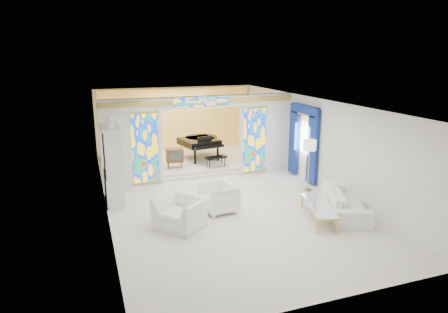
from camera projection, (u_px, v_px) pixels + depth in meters
name	position (u px, v px, depth m)	size (l,w,h in m)	color
floor	(220.00, 196.00, 12.84)	(12.00, 12.00, 0.00)	white
ceiling	(219.00, 103.00, 12.08)	(7.00, 12.00, 0.02)	white
wall_back	(176.00, 121.00, 17.93)	(7.00, 0.02, 3.00)	silver
wall_front	(330.00, 227.00, 6.99)	(7.00, 0.02, 3.00)	silver
wall_left	(103.00, 160.00, 11.33)	(0.02, 12.00, 3.00)	silver
wall_right	(316.00, 142.00, 13.59)	(0.02, 12.00, 3.00)	silver
partition_wall	(201.00, 134.00, 14.24)	(7.00, 0.22, 3.00)	silver
stained_glass_left	(145.00, 149.00, 13.58)	(0.90, 0.04, 2.40)	gold
stained_glass_right	(254.00, 140.00, 14.89)	(0.90, 0.04, 2.40)	gold
stained_glass_transom	(202.00, 102.00, 13.85)	(2.00, 0.04, 0.34)	gold
alcove_platform	(188.00, 161.00, 16.55)	(6.80, 3.80, 0.18)	white
gold_curtain_back	(177.00, 121.00, 17.82)	(6.70, 0.10, 2.90)	#F5C055
chandelier	(192.00, 102.00, 15.91)	(0.48, 0.48, 0.30)	gold
blue_drapes	(303.00, 137.00, 14.18)	(0.14, 1.85, 2.65)	navy
china_cabinet	(112.00, 165.00, 12.05)	(0.56, 1.46, 2.72)	silver
armchair_left	(181.00, 213.00, 10.47)	(1.23, 1.07, 0.80)	white
armchair_right	(219.00, 198.00, 11.46)	(0.90, 0.92, 0.84)	white
sofa	(345.00, 201.00, 11.41)	(2.46, 0.96, 0.72)	silver
side_table	(190.00, 202.00, 11.28)	(0.58, 0.58, 0.58)	silver
vase	(189.00, 192.00, 11.21)	(0.16, 0.16, 0.17)	white
coffee_table	(319.00, 206.00, 10.93)	(1.15, 2.01, 0.43)	white
floor_lamp	(310.00, 148.00, 12.97)	(0.47, 0.47, 1.73)	gold
grand_piano	(201.00, 142.00, 16.60)	(1.82, 2.80, 1.04)	black
tv_console	(175.00, 155.00, 15.24)	(0.69, 0.50, 0.75)	brown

